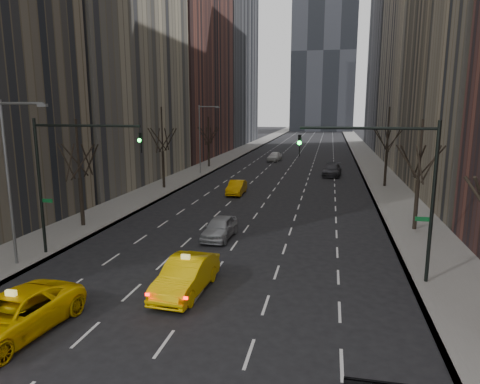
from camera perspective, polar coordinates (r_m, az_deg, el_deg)
The scene contains 20 objects.
sidewalk_left at distance 82.22m, azimuth -0.86°, elevation 5.03°, with size 4.50×320.00×0.15m, color slate.
sidewalk_right at distance 80.47m, azimuth 16.47°, elevation 4.45°, with size 4.50×320.00×0.15m, color slate.
bld_left_far at distance 81.62m, azimuth -8.35°, elevation 20.32°, with size 14.00×28.00×44.00m, color brown.
bld_left_deep at distance 111.28m, azimuth -2.74°, elevation 22.07°, with size 14.00×30.00×60.00m, color #5D5D62.
bld_right_deep at distance 107.85m, azimuth 21.55°, elevation 21.17°, with size 14.00×30.00×58.00m, color #5D5D62.
tree_lw_b at distance 33.34m, azimuth -20.57°, elevation 1.78°, with size 3.36×3.50×7.82m.
tree_lw_c at distance 47.46m, azimuth -10.25°, elevation 5.25°, with size 3.36×3.50×8.74m.
tree_lw_d at distance 64.47m, azimuth -4.21°, elevation 6.46°, with size 3.36×3.50×7.36m.
tree_rw_b at distance 32.72m, azimuth 22.66°, elevation 1.47°, with size 3.36×3.50×7.82m.
tree_rw_c at distance 50.35m, azimuth 18.98°, elevation 5.15°, with size 3.36×3.50×8.74m.
traffic_mast_left at distance 26.56m, azimuth -22.42°, elevation 3.31°, with size 6.69×0.39×8.00m.
traffic_mast_right at distance 22.22m, azimuth 20.31°, elevation 2.11°, with size 6.69×0.39×8.00m.
streetlight_near at distance 26.01m, azimuth -28.07°, elevation 2.99°, with size 2.83×0.22×9.00m.
streetlight_far at distance 57.30m, azimuth -5.06°, elevation 7.94°, with size 2.83×0.22×9.00m.
taxi_suv at distance 19.30m, azimuth -28.05°, elevation -14.34°, with size 2.72×5.90×1.64m, color yellow.
taxi_sedan at distance 20.96m, azimuth -7.21°, elevation -11.00°, with size 1.77×5.08×1.68m, color #FFC805.
silver_sedan_ahead at distance 29.18m, azimuth -2.71°, elevation -4.75°, with size 1.75×4.35×1.48m, color #989B9F.
far_taxi at distance 44.04m, azimuth -0.45°, elevation 0.62°, with size 1.50×4.31×1.42m, color #D69204.
far_suv_grey at distance 57.34m, azimuth 12.17°, elevation 2.88°, with size 2.19×5.38×1.56m, color #2E2D33.
far_car_white at distance 72.50m, azimuth 4.64°, elevation 4.75°, with size 1.85×4.59×1.56m, color silver.
Camera 1 is at (5.81, -9.75, 8.67)m, focal length 32.00 mm.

